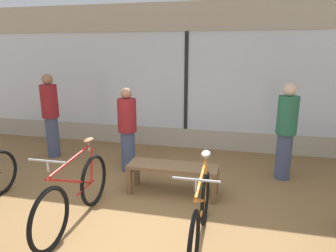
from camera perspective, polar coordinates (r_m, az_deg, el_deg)
ground_plane at (r=4.10m, az=-5.17°, el=-18.33°), size 24.00×24.00×0.00m
shop_back_wall at (r=6.72m, az=3.52°, el=9.38°), size 12.00×0.08×3.20m
bicycle_left at (r=4.12m, az=-17.27°, el=-12.34°), size 0.46×1.81×1.06m
bicycle_right at (r=3.57m, az=6.20°, el=-16.38°), size 0.46×1.71×1.03m
display_bench at (r=4.72m, az=0.92°, el=-8.42°), size 1.40×0.44×0.47m
customer_near_rack at (r=5.52m, az=-7.74°, el=-0.48°), size 0.44×0.44×1.56m
customer_by_window at (r=5.49m, az=21.57°, el=-0.73°), size 0.42×0.42×1.68m
customer_mid_floor at (r=6.66m, az=-21.47°, el=2.15°), size 0.43×0.43×1.75m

